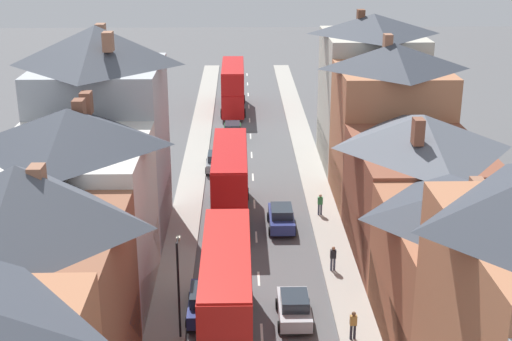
% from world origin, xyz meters
% --- Properties ---
extents(pavement_left, '(2.20, 104.00, 0.14)m').
position_xyz_m(pavement_left, '(-5.10, 38.00, 0.07)').
color(pavement_left, '#A8A399').
rests_on(pavement_left, ground).
extents(pavement_right, '(2.20, 104.00, 0.14)m').
position_xyz_m(pavement_right, '(5.10, 38.00, 0.07)').
color(pavement_right, '#A8A399').
rests_on(pavement_right, ground).
extents(centre_line_dashes, '(0.14, 97.80, 0.01)m').
position_xyz_m(centre_line_dashes, '(0.00, 36.00, 0.01)').
color(centre_line_dashes, silver).
rests_on(centre_line_dashes, ground).
extents(terrace_row_left, '(8.00, 47.34, 14.32)m').
position_xyz_m(terrace_row_left, '(-10.19, 12.11, 6.13)').
color(terrace_row_left, brown).
rests_on(terrace_row_left, ground).
extents(terrace_row_right, '(8.00, 63.81, 13.63)m').
position_xyz_m(terrace_row_right, '(10.18, 18.03, 5.86)').
color(terrace_row_right, '#A36042').
rests_on(terrace_row_right, ground).
extents(double_decker_bus_lead, '(2.74, 10.80, 5.30)m').
position_xyz_m(double_decker_bus_lead, '(-1.81, 17.18, 2.82)').
color(double_decker_bus_lead, red).
rests_on(double_decker_bus_lead, ground).
extents(double_decker_bus_mid_street, '(2.74, 10.80, 5.30)m').
position_xyz_m(double_decker_bus_mid_street, '(-1.81, 33.53, 2.82)').
color(double_decker_bus_mid_street, red).
rests_on(double_decker_bus_mid_street, ground).
extents(double_decker_bus_far_approaching, '(2.74, 10.80, 5.30)m').
position_xyz_m(double_decker_bus_far_approaching, '(-1.81, 64.18, 2.82)').
color(double_decker_bus_far_approaching, red).
rests_on(double_decker_bus_far_approaching, ground).
extents(car_near_blue, '(1.90, 4.41, 1.61)m').
position_xyz_m(car_near_blue, '(-1.80, 53.33, 0.81)').
color(car_near_blue, '#144728').
rests_on(car_near_blue, ground).
extents(car_parked_left_a, '(1.90, 4.21, 1.67)m').
position_xyz_m(car_parked_left_a, '(1.80, 31.47, 0.84)').
color(car_parked_left_a, navy).
rests_on(car_parked_left_a, ground).
extents(car_mid_black, '(1.90, 3.82, 1.60)m').
position_xyz_m(car_mid_black, '(1.80, 19.21, 0.81)').
color(car_mid_black, '#B7BABF').
rests_on(car_mid_black, ground).
extents(car_parked_left_b, '(1.90, 4.33, 1.66)m').
position_xyz_m(car_parked_left_b, '(-3.10, 19.89, 0.84)').
color(car_parked_left_b, navy).
rests_on(car_parked_left_b, ground).
extents(car_far_grey, '(1.90, 3.91, 1.58)m').
position_xyz_m(car_far_grey, '(-3.10, 43.97, 0.80)').
color(car_far_grey, gray).
rests_on(car_far_grey, ground).
extents(pedestrian_mid_left, '(0.36, 0.22, 1.61)m').
position_xyz_m(pedestrian_mid_left, '(4.67, 17.09, 1.03)').
color(pedestrian_mid_left, '#23232D').
rests_on(pedestrian_mid_left, pavement_right).
extents(pedestrian_mid_right, '(0.36, 0.22, 1.61)m').
position_xyz_m(pedestrian_mid_right, '(4.60, 24.72, 1.03)').
color(pedestrian_mid_right, '#3D4256').
rests_on(pedestrian_mid_right, pavement_right).
extents(pedestrian_far_left, '(0.36, 0.22, 1.61)m').
position_xyz_m(pedestrian_far_left, '(4.75, 33.48, 1.03)').
color(pedestrian_far_left, '#3D4256').
rests_on(pedestrian_far_left, pavement_right).
extents(street_lamp, '(0.20, 1.12, 5.50)m').
position_xyz_m(street_lamp, '(-4.25, 17.67, 3.24)').
color(street_lamp, black).
rests_on(street_lamp, ground).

